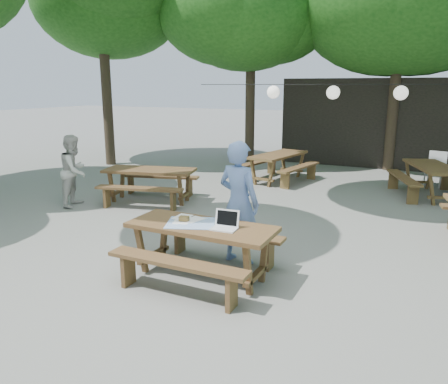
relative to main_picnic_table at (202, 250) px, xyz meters
name	(u,v)px	position (x,y,z in m)	size (l,w,h in m)	color
ground	(247,269)	(0.47, 0.50, -0.39)	(80.00, 80.00, 0.00)	slate
pavilion	(380,121)	(0.97, 11.00, 1.01)	(6.00, 3.00, 2.80)	black
main_picnic_table	(202,250)	(0.00, 0.00, 0.00)	(2.00, 1.58, 0.75)	#4E2D1B
picnic_table_nw	(150,185)	(-2.99, 3.04, 0.00)	(2.23, 2.00, 0.75)	#4E2D1B
picnic_table_far_w	(278,167)	(-1.11, 6.41, 0.00)	(1.92, 2.17, 0.75)	#4E2D1B
picnic_table_far_e	(432,181)	(2.75, 6.30, 0.00)	(2.15, 2.34, 0.75)	#4E2D1B
woman	(239,203)	(0.23, 0.71, 0.52)	(0.66, 0.44, 1.82)	#6E8BC9
second_person	(74,171)	(-4.27, 2.06, 0.39)	(0.75, 0.59, 1.55)	beige
plastic_chair	(434,176)	(2.80, 7.57, -0.13)	(0.52, 0.52, 0.90)	silver
laptop	(225,224)	(0.36, 0.00, 0.42)	(0.35, 0.28, 0.24)	white
tabletop_clutter	(189,222)	(-0.19, 0.01, 0.37)	(0.80, 0.75, 0.08)	#3873BF
paper_lanterns	(334,92)	(0.29, 6.50, 2.02)	(9.00, 0.34, 0.38)	black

